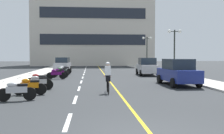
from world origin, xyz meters
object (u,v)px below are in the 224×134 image
object	(u,v)px
motorcycle_3	(38,82)
motorcycle_5	(167,76)
motorcycle_11	(63,69)
motorcycle_10	(64,70)
street_lamp_far	(147,45)
parked_car_far	(63,64)
motorcycle_4	(38,80)
motorcycle_8	(61,72)
street_lamp_mid	(174,41)
parked_car_mid	(147,66)
parked_car_near	(178,72)
motorcycle_7	(59,73)
motorcycle_9	(62,70)
motorcycle_1	(16,91)
motorcycle_6	(56,74)
motorcycle_2	(30,86)
cyclist_rider	(108,77)

from	to	relation	value
motorcycle_3	motorcycle_5	bearing A→B (deg)	24.41
motorcycle_11	motorcycle_3	bearing A→B (deg)	-89.38
motorcycle_11	motorcycle_10	bearing A→B (deg)	-80.19
street_lamp_far	motorcycle_10	bearing A→B (deg)	-142.27
parked_car_far	motorcycle_4	xyz separation A→B (m)	(0.28, -17.40, -0.44)
motorcycle_4	motorcycle_8	bearing A→B (deg)	87.04
street_lamp_mid	parked_car_mid	size ratio (longest dim) A/B	1.07
parked_car_near	motorcycle_5	world-z (taller)	parked_car_near
motorcycle_3	motorcycle_8	xyz separation A→B (m)	(0.17, 10.09, 0.00)
motorcycle_4	motorcycle_7	xyz separation A→B (m)	(0.48, 7.23, 0.00)
parked_car_far	motorcycle_9	world-z (taller)	parked_car_far
motorcycle_11	street_lamp_mid	bearing A→B (deg)	-23.04
motorcycle_5	motorcycle_8	size ratio (longest dim) A/B	1.02
motorcycle_1	motorcycle_10	distance (m)	17.09
motorcycle_5	motorcycle_6	world-z (taller)	same
motorcycle_5	motorcycle_7	xyz separation A→B (m)	(-8.83, 4.58, 0.00)
motorcycle_1	motorcycle_9	distance (m)	15.65
motorcycle_9	parked_car_near	bearing A→B (deg)	-49.25
street_lamp_far	motorcycle_2	world-z (taller)	street_lamp_far
street_lamp_mid	street_lamp_far	size ratio (longest dim) A/B	0.96
parked_car_near	motorcycle_10	distance (m)	14.80
motorcycle_2	motorcycle_7	size ratio (longest dim) A/B	1.02
parked_car_mid	motorcycle_10	xyz separation A→B (m)	(-8.86, 2.60, -0.44)
street_lamp_far	motorcycle_11	size ratio (longest dim) A/B	2.86
parked_car_far	motorcycle_7	size ratio (longest dim) A/B	2.56
street_lamp_far	motorcycle_9	size ratio (longest dim) A/B	2.80
motorcycle_4	motorcycle_7	size ratio (longest dim) A/B	1.02
motorcycle_3	parked_car_near	bearing A→B (deg)	10.51
street_lamp_mid	parked_car_mid	xyz separation A→B (m)	(-2.65, 0.77, -2.61)
parked_car_mid	street_lamp_mid	bearing A→B (deg)	-16.23
motorcycle_5	motorcycle_10	xyz separation A→B (m)	(-8.91, 9.38, 0.00)
motorcycle_2	motorcycle_9	world-z (taller)	same
motorcycle_2	motorcycle_6	size ratio (longest dim) A/B	1.00
parked_car_far	motorcycle_1	bearing A→B (deg)	-89.20
cyclist_rider	parked_car_near	bearing A→B (deg)	31.93
parked_car_mid	motorcycle_9	world-z (taller)	parked_car_mid
parked_car_near	motorcycle_5	size ratio (longest dim) A/B	2.52
motorcycle_1	street_lamp_far	bearing A→B (deg)	65.53
parked_car_near	motorcycle_5	distance (m)	2.46
motorcycle_2	motorcycle_8	xyz separation A→B (m)	(0.24, 11.95, 0.00)
parked_car_near	motorcycle_8	world-z (taller)	parked_car_near
street_lamp_mid	motorcycle_10	world-z (taller)	street_lamp_mid
parked_car_near	motorcycle_2	distance (m)	9.79
parked_car_near	motorcycle_2	world-z (taller)	parked_car_near
parked_car_far	motorcycle_11	distance (m)	3.78
motorcycle_4	cyclist_rider	bearing A→B (deg)	-34.17
motorcycle_8	parked_car_mid	bearing A→B (deg)	5.13
parked_car_near	motorcycle_11	bearing A→B (deg)	124.39
parked_car_far	motorcycle_9	xyz separation A→B (m)	(0.68, -6.82, -0.44)
motorcycle_3	motorcycle_6	size ratio (longest dim) A/B	0.97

